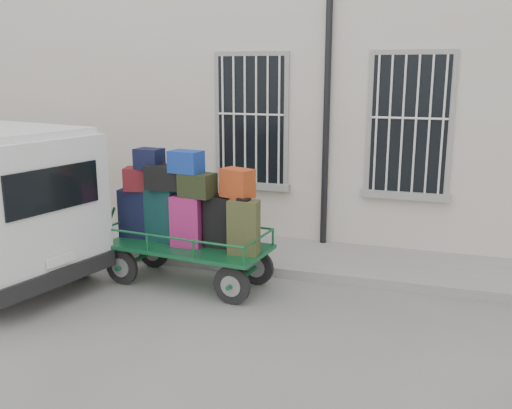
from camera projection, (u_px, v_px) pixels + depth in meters
name	position (u px, v px, depth m)	size (l,w,h in m)	color
ground	(209.00, 307.00, 7.68)	(80.00, 80.00, 0.00)	#63635F
building	(307.00, 76.00, 12.08)	(24.00, 5.15, 6.00)	beige
sidewalk	(259.00, 253.00, 9.70)	(24.00, 1.70, 0.15)	gray
luggage_cart	(185.00, 216.00, 8.30)	(2.83, 1.32, 2.00)	black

